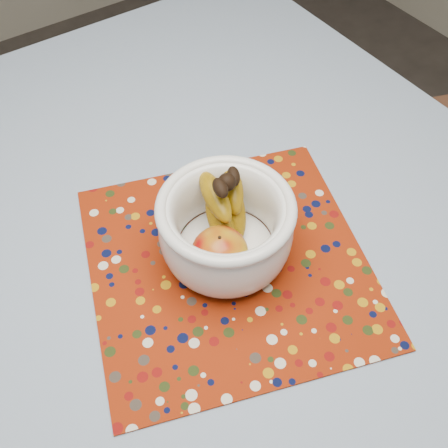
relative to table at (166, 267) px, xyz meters
name	(u,v)px	position (x,y,z in m)	size (l,w,h in m)	color
table	(166,267)	(0.00, 0.00, 0.00)	(1.20, 1.20, 0.75)	brown
tablecloth	(162,241)	(0.00, 0.00, 0.08)	(1.32, 1.32, 0.01)	slate
placemat	(228,263)	(0.06, -0.10, 0.09)	(0.44, 0.44, 0.00)	maroon
fruit_bowl	(227,224)	(0.08, -0.08, 0.16)	(0.21, 0.21, 0.16)	white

